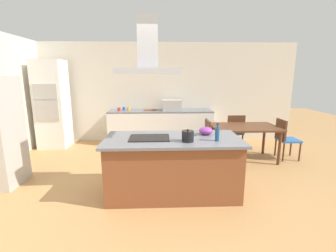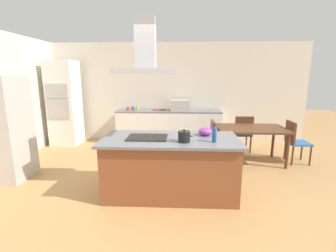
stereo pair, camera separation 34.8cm
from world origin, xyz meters
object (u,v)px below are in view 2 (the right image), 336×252
(cutting_board, at_px, (159,110))
(chair_facing_back_wall, at_px, (243,131))
(olive_oil_bottle, at_px, (214,135))
(mixing_bowl, at_px, (205,132))
(coffee_mug_yellow, at_px, (137,108))
(tea_kettle, at_px, (184,137))
(chair_at_left_end, at_px, (207,138))
(coffee_mug_red, at_px, (128,109))
(dining_table, at_px, (251,131))
(cooktop, at_px, (147,137))
(countertop_microwave, at_px, (180,105))
(coffee_mug_blue, at_px, (133,108))
(wall_oven_stack, at_px, (64,103))
(chair_at_right_end, at_px, (295,139))
(refrigerator, at_px, (1,129))
(range_hood, at_px, (146,56))

(cutting_board, distance_m, chair_facing_back_wall, 2.26)
(olive_oil_bottle, distance_m, mixing_bowl, 0.40)
(mixing_bowl, relative_size, coffee_mug_yellow, 2.44)
(tea_kettle, distance_m, chair_at_left_end, 1.83)
(coffee_mug_red, xyz_separation_m, dining_table, (2.91, -1.32, -0.28))
(cooktop, bearing_deg, chair_at_left_end, 53.68)
(coffee_mug_yellow, xyz_separation_m, dining_table, (2.67, -1.47, -0.28))
(mixing_bowl, distance_m, countertop_microwave, 2.72)
(tea_kettle, relative_size, coffee_mug_blue, 2.49)
(tea_kettle, bearing_deg, coffee_mug_red, 115.83)
(mixing_bowl, bearing_deg, wall_oven_stack, 144.53)
(countertop_microwave, distance_m, coffee_mug_blue, 1.29)
(chair_facing_back_wall, distance_m, chair_at_right_end, 1.13)
(cooktop, relative_size, chair_at_left_end, 0.67)
(cutting_board, distance_m, chair_at_left_end, 1.90)
(chair_at_left_end, bearing_deg, coffee_mug_yellow, 140.07)
(cooktop, xyz_separation_m, wall_oven_stack, (-2.55, 2.65, 0.20))
(cooktop, bearing_deg, cutting_board, 91.51)
(cooktop, bearing_deg, refrigerator, 170.78)
(cooktop, relative_size, chair_facing_back_wall, 0.67)
(countertop_microwave, relative_size, chair_at_right_end, 0.56)
(coffee_mug_red, distance_m, coffee_mug_blue, 0.17)
(cooktop, height_order, mixing_bowl, mixing_bowl)
(refrigerator, bearing_deg, chair_at_right_end, 10.78)
(coffee_mug_yellow, xyz_separation_m, chair_facing_back_wall, (2.67, -0.81, -0.44))
(chair_at_right_end, bearing_deg, refrigerator, -169.22)
(coffee_mug_yellow, relative_size, range_hood, 0.10)
(range_hood, bearing_deg, tea_kettle, -20.18)
(dining_table, bearing_deg, chair_at_right_end, 0.00)
(cutting_board, bearing_deg, tea_kettle, -78.55)
(chair_at_left_end, height_order, range_hood, range_hood)
(cooktop, xyz_separation_m, range_hood, (0.00, 0.00, 1.20))
(cooktop, height_order, coffee_mug_red, coffee_mug_red)
(olive_oil_bottle, height_order, dining_table, olive_oil_bottle)
(coffee_mug_blue, relative_size, dining_table, 0.06)
(olive_oil_bottle, distance_m, chair_at_right_end, 2.61)
(cooktop, xyz_separation_m, chair_facing_back_wall, (2.01, 2.15, -0.40))
(cooktop, distance_m, countertop_microwave, 2.93)
(cutting_board, height_order, chair_facing_back_wall, cutting_board)
(countertop_microwave, bearing_deg, mixing_bowl, -81.58)
(countertop_microwave, relative_size, chair_facing_back_wall, 0.56)
(cooktop, bearing_deg, coffee_mug_blue, 104.98)
(chair_facing_back_wall, bearing_deg, chair_at_left_end, -143.99)
(chair_facing_back_wall, bearing_deg, countertop_microwave, 154.10)
(coffee_mug_red, height_order, chair_facing_back_wall, coffee_mug_red)
(tea_kettle, xyz_separation_m, wall_oven_stack, (-3.10, 2.85, 0.12))
(cutting_board, bearing_deg, coffee_mug_blue, 179.23)
(chair_at_right_end, relative_size, chair_at_left_end, 1.00)
(mixing_bowl, height_order, refrigerator, refrigerator)
(countertop_microwave, relative_size, chair_at_left_end, 0.56)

